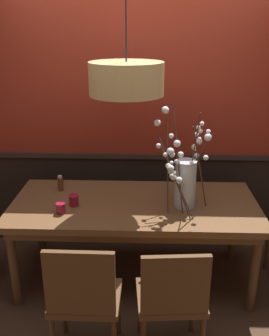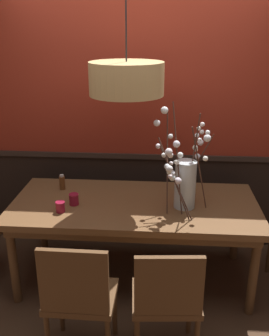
% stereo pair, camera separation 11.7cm
% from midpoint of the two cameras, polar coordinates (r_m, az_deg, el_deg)
% --- Properties ---
extents(ground_plane, '(24.00, 24.00, 0.00)m').
position_cam_midpoint_polar(ground_plane, '(3.67, -0.95, -15.89)').
color(ground_plane, '#4C3321').
extents(back_wall, '(4.48, 0.14, 2.66)m').
position_cam_midpoint_polar(back_wall, '(3.76, -0.50, 7.45)').
color(back_wall, black).
rests_on(back_wall, ground).
extents(dining_table, '(2.08, 0.95, 0.76)m').
position_cam_midpoint_polar(dining_table, '(3.31, -1.02, -6.43)').
color(dining_table, brown).
rests_on(dining_table, ground).
extents(chair_near_side_left, '(0.46, 0.39, 0.92)m').
position_cam_midpoint_polar(chair_near_side_left, '(2.66, -8.83, -18.26)').
color(chair_near_side_left, brown).
rests_on(chair_near_side_left, ground).
extents(chair_far_side_left, '(0.46, 0.43, 0.94)m').
position_cam_midpoint_polar(chair_far_side_left, '(4.22, -4.42, -2.47)').
color(chair_far_side_left, brown).
rests_on(chair_far_side_left, ground).
extents(chair_near_side_right, '(0.48, 0.42, 0.89)m').
position_cam_midpoint_polar(chair_near_side_right, '(2.66, 4.26, -18.49)').
color(chair_near_side_right, brown).
rests_on(chair_near_side_right, ground).
extents(chair_far_side_right, '(0.44, 0.43, 0.90)m').
position_cam_midpoint_polar(chair_far_side_right, '(4.17, 3.58, -3.09)').
color(chair_far_side_right, brown).
rests_on(chair_far_side_right, ground).
extents(vase_with_blossoms, '(0.49, 0.59, 0.87)m').
position_cam_midpoint_polar(vase_with_blossoms, '(3.13, 6.36, -1.78)').
color(vase_with_blossoms, silver).
rests_on(vase_with_blossoms, dining_table).
extents(candle_holder_nearer_center, '(0.08, 0.08, 0.09)m').
position_cam_midpoint_polar(candle_holder_nearer_center, '(3.14, -11.93, -5.83)').
color(candle_holder_nearer_center, maroon).
rests_on(candle_holder_nearer_center, dining_table).
extents(candle_holder_nearer_edge, '(0.08, 0.08, 0.10)m').
position_cam_midpoint_polar(candle_holder_nearer_edge, '(3.25, -10.01, -4.73)').
color(candle_holder_nearer_edge, maroon).
rests_on(candle_holder_nearer_edge, dining_table).
extents(condiment_bottle, '(0.05, 0.05, 0.14)m').
position_cam_midpoint_polar(condiment_bottle, '(3.55, -11.83, -2.26)').
color(condiment_bottle, brown).
rests_on(condiment_bottle, dining_table).
extents(pendant_lamp, '(0.57, 0.57, 1.00)m').
position_cam_midpoint_polar(pendant_lamp, '(2.99, -2.36, 13.05)').
color(pendant_lamp, tan).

